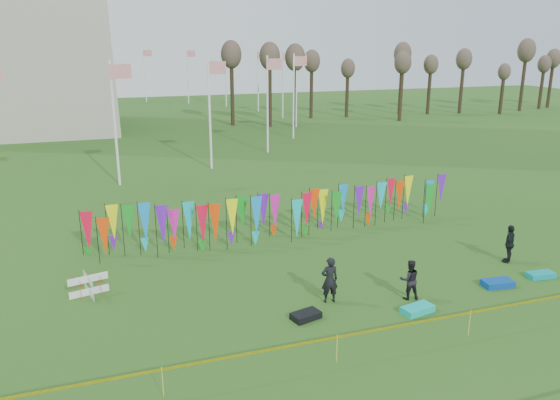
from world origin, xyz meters
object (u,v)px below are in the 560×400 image
object	(u,v)px
box_kite	(89,285)
person_right	(510,244)
person_mid	(409,280)
kite_bag_blue	(498,283)
kite_bag_teal	(541,275)
person_left	(330,280)
kite_bag_black	(306,316)
kite_bag_turquoise	(418,309)

from	to	relation	value
box_kite	person_right	bearing A→B (deg)	-8.05
person_mid	kite_bag_blue	distance (m)	3.90
person_mid	person_right	distance (m)	6.14
box_kite	kite_bag_teal	world-z (taller)	box_kite
person_left	kite_bag_blue	size ratio (longest dim) A/B	1.48
person_left	person_mid	size ratio (longest dim) A/B	1.14
person_left	person_mid	bearing A→B (deg)	172.07
person_mid	kite_bag_black	world-z (taller)	person_mid
box_kite	person_mid	world-z (taller)	person_mid
person_mid	person_left	bearing A→B (deg)	-0.86
person_left	kite_bag_turquoise	world-z (taller)	person_left
person_mid	person_right	xyz separation A→B (m)	(5.91, 1.65, 0.08)
box_kite	kite_bag_teal	size ratio (longest dim) A/B	0.75
person_left	kite_bag_black	distance (m)	1.73
box_kite	kite_bag_black	xyz separation A→B (m)	(7.01, -4.27, -0.30)
box_kite	kite_bag_blue	xyz separation A→B (m)	(15.00, -4.27, -0.29)
person_left	person_right	bearing A→B (deg)	-168.00
person_mid	kite_bag_teal	bearing A→B (deg)	-167.90
kite_bag_turquoise	kite_bag_black	bearing A→B (deg)	167.86
kite_bag_blue	box_kite	bearing A→B (deg)	164.11
person_mid	person_right	size ratio (longest dim) A/B	0.91
kite_bag_turquoise	person_right	bearing A→B (deg)	23.51
person_left	kite_bag_black	bearing A→B (deg)	41.67
person_right	kite_bag_black	size ratio (longest dim) A/B	1.68
person_right	kite_bag_teal	world-z (taller)	person_right
person_right	kite_bag_black	distance (m)	10.25
box_kite	kite_bag_turquoise	distance (m)	12.03
person_mid	kite_bag_blue	bearing A→B (deg)	-170.11
person_left	kite_bag_teal	size ratio (longest dim) A/B	1.57
box_kite	kite_bag_black	distance (m)	8.21
box_kite	person_right	distance (m)	17.24
person_right	kite_bag_black	world-z (taller)	person_right
box_kite	person_left	bearing A→B (deg)	-22.05
person_left	person_right	world-z (taller)	person_left
person_mid	kite_bag_turquoise	bearing A→B (deg)	88.49
kite_bag_blue	kite_bag_teal	bearing A→B (deg)	2.99
person_right	kite_bag_blue	world-z (taller)	person_right
kite_bag_turquoise	kite_bag_blue	world-z (taller)	kite_bag_blue
person_mid	kite_bag_teal	distance (m)	6.08
person_mid	kite_bag_turquoise	world-z (taller)	person_mid
kite_bag_turquoise	kite_bag_blue	distance (m)	4.19
kite_bag_blue	kite_bag_black	xyz separation A→B (m)	(-7.98, 0.00, -0.01)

